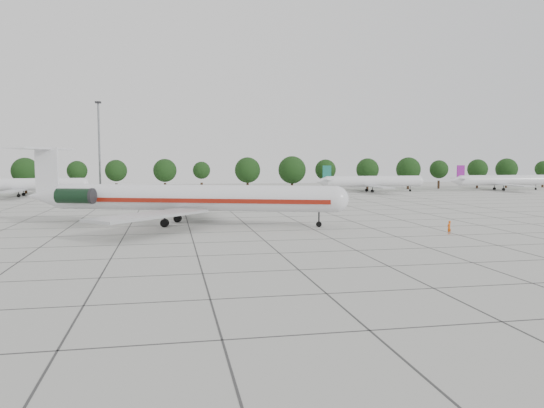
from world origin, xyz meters
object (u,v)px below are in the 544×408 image
object	(u,v)px
bg_airliner_b	(24,185)
main_airliner	(176,197)
bg_airliner_e	(502,180)
ground_crew	(449,227)
bg_airliner_d	(372,182)
floodlight_mast	(99,141)

from	to	relation	value
bg_airliner_b	main_airliner	bearing A→B (deg)	-60.52
main_airliner	bg_airliner_e	distance (m)	114.64
main_airliner	ground_crew	xyz separation A→B (m)	(32.93, -16.09, -3.04)
bg_airliner_e	bg_airliner_b	bearing A→B (deg)	-179.62
bg_airliner_e	bg_airliner_d	bearing A→B (deg)	179.73
ground_crew	bg_airliner_e	bearing A→B (deg)	-154.13
ground_crew	floodlight_mast	bearing A→B (deg)	-88.16
floodlight_mast	bg_airliner_b	bearing A→B (deg)	-128.16
bg_airliner_b	bg_airliner_d	bearing A→B (deg)	0.67
bg_airliner_d	bg_airliner_b	bearing A→B (deg)	-179.33
floodlight_mast	bg_airliner_e	bearing A→B (deg)	-9.26
ground_crew	bg_airliner_b	bearing A→B (deg)	-75.54
bg_airliner_e	floodlight_mast	xyz separation A→B (m)	(-115.31, 18.80, 11.37)
ground_crew	bg_airliner_d	world-z (taller)	bg_airliner_d
ground_crew	floodlight_mast	world-z (taller)	floodlight_mast
bg_airliner_b	bg_airliner_e	world-z (taller)	same
ground_crew	bg_airliner_b	world-z (taller)	bg_airliner_b
ground_crew	main_airliner	bearing A→B (deg)	-52.46
ground_crew	floodlight_mast	xyz separation A→B (m)	(-53.25, 99.07, 13.45)
main_airliner	floodlight_mast	world-z (taller)	floodlight_mast
main_airliner	bg_airliner_b	size ratio (longest dim) A/B	1.62
ground_crew	bg_airliner_d	xyz separation A→B (m)	(21.97, 80.45, 2.08)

